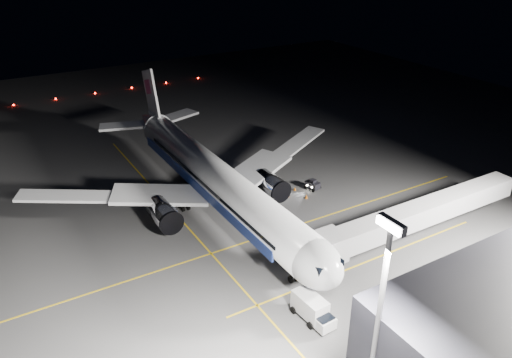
{
  "coord_description": "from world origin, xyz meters",
  "views": [
    {
      "loc": [
        60.43,
        -29.01,
        38.27
      ],
      "look_at": [
        4.21,
        4.41,
        6.0
      ],
      "focal_mm": 35.0,
      "sensor_mm": 36.0,
      "label": 1
    }
  ],
  "objects_px": {
    "baggage_tug": "(313,185)",
    "safety_cone_a": "(288,195)",
    "airliner": "(213,177)",
    "safety_cone_b": "(306,196)",
    "jet_bridge": "(413,216)",
    "service_truck": "(313,309)",
    "safety_cone_c": "(295,189)",
    "floodlight_mast_south": "(379,314)"
  },
  "relations": [
    {
      "from": "airliner",
      "to": "safety_cone_b",
      "type": "bearing_deg",
      "value": 70.36
    },
    {
      "from": "baggage_tug",
      "to": "safety_cone_b",
      "type": "bearing_deg",
      "value": -65.22
    },
    {
      "from": "safety_cone_b",
      "to": "safety_cone_a",
      "type": "bearing_deg",
      "value": -129.66
    },
    {
      "from": "safety_cone_b",
      "to": "safety_cone_c",
      "type": "relative_size",
      "value": 1.14
    },
    {
      "from": "service_truck",
      "to": "baggage_tug",
      "type": "distance_m",
      "value": 31.61
    },
    {
      "from": "safety_cone_a",
      "to": "safety_cone_b",
      "type": "bearing_deg",
      "value": 50.34
    },
    {
      "from": "airliner",
      "to": "service_truck",
      "type": "distance_m",
      "value": 28.47
    },
    {
      "from": "jet_bridge",
      "to": "safety_cone_a",
      "type": "xyz_separation_m",
      "value": [
        -19.94,
        -6.3,
        -4.28
      ]
    },
    {
      "from": "safety_cone_c",
      "to": "safety_cone_a",
      "type": "bearing_deg",
      "value": -58.66
    },
    {
      "from": "floodlight_mast_south",
      "to": "baggage_tug",
      "type": "distance_m",
      "value": 46.08
    },
    {
      "from": "airliner",
      "to": "safety_cone_b",
      "type": "relative_size",
      "value": 89.75
    },
    {
      "from": "jet_bridge",
      "to": "floodlight_mast_south",
      "type": "height_order",
      "value": "floodlight_mast_south"
    },
    {
      "from": "airliner",
      "to": "baggage_tug",
      "type": "height_order",
      "value": "airliner"
    },
    {
      "from": "jet_bridge",
      "to": "baggage_tug",
      "type": "xyz_separation_m",
      "value": [
        -20.29,
        -1.2,
        -3.8
      ]
    },
    {
      "from": "floodlight_mast_south",
      "to": "service_truck",
      "type": "distance_m",
      "value": 17.35
    },
    {
      "from": "floodlight_mast_south",
      "to": "safety_cone_c",
      "type": "height_order",
      "value": "floodlight_mast_south"
    },
    {
      "from": "floodlight_mast_south",
      "to": "safety_cone_a",
      "type": "distance_m",
      "value": 43.6
    },
    {
      "from": "service_truck",
      "to": "safety_cone_c",
      "type": "height_order",
      "value": "service_truck"
    },
    {
      "from": "service_truck",
      "to": "jet_bridge",
      "type": "bearing_deg",
      "value": 100.88
    },
    {
      "from": "jet_bridge",
      "to": "safety_cone_a",
      "type": "bearing_deg",
      "value": -162.47
    },
    {
      "from": "floodlight_mast_south",
      "to": "baggage_tug",
      "type": "relative_size",
      "value": 7.74
    },
    {
      "from": "service_truck",
      "to": "safety_cone_b",
      "type": "relative_size",
      "value": 8.19
    },
    {
      "from": "service_truck",
      "to": "safety_cone_b",
      "type": "height_order",
      "value": "service_truck"
    },
    {
      "from": "baggage_tug",
      "to": "safety_cone_a",
      "type": "xyz_separation_m",
      "value": [
        0.35,
        -5.09,
        -0.48
      ]
    },
    {
      "from": "jet_bridge",
      "to": "safety_cone_c",
      "type": "xyz_separation_m",
      "value": [
        -21.31,
        -4.06,
        -4.28
      ]
    },
    {
      "from": "floodlight_mast_south",
      "to": "safety_cone_a",
      "type": "height_order",
      "value": "floodlight_mast_south"
    },
    {
      "from": "airliner",
      "to": "service_truck",
      "type": "height_order",
      "value": "airliner"
    },
    {
      "from": "service_truck",
      "to": "safety_cone_c",
      "type": "bearing_deg",
      "value": 145.44
    },
    {
      "from": "safety_cone_a",
      "to": "jet_bridge",
      "type": "bearing_deg",
      "value": 17.53
    },
    {
      "from": "jet_bridge",
      "to": "safety_cone_b",
      "type": "bearing_deg",
      "value": -167.36
    },
    {
      "from": "airliner",
      "to": "jet_bridge",
      "type": "distance_m",
      "value": 29.31
    },
    {
      "from": "safety_cone_a",
      "to": "safety_cone_b",
      "type": "relative_size",
      "value": 0.87
    },
    {
      "from": "jet_bridge",
      "to": "safety_cone_a",
      "type": "distance_m",
      "value": 21.35
    },
    {
      "from": "floodlight_mast_south",
      "to": "safety_cone_a",
      "type": "relative_size",
      "value": 34.63
    },
    {
      "from": "airliner",
      "to": "safety_cone_c",
      "type": "distance_m",
      "value": 14.93
    },
    {
      "from": "baggage_tug",
      "to": "safety_cone_c",
      "type": "bearing_deg",
      "value": -122.58
    },
    {
      "from": "baggage_tug",
      "to": "safety_cone_b",
      "type": "height_order",
      "value": "baggage_tug"
    },
    {
      "from": "jet_bridge",
      "to": "service_truck",
      "type": "distance_m",
      "value": 20.89
    },
    {
      "from": "service_truck",
      "to": "safety_cone_a",
      "type": "relative_size",
      "value": 9.39
    },
    {
      "from": "jet_bridge",
      "to": "service_truck",
      "type": "relative_size",
      "value": 6.13
    },
    {
      "from": "airliner",
      "to": "floodlight_mast_south",
      "type": "relative_size",
      "value": 2.97
    },
    {
      "from": "airliner",
      "to": "floodlight_mast_south",
      "type": "distance_m",
      "value": 42.13
    }
  ]
}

